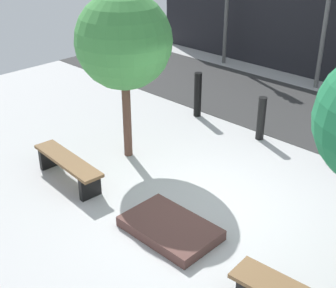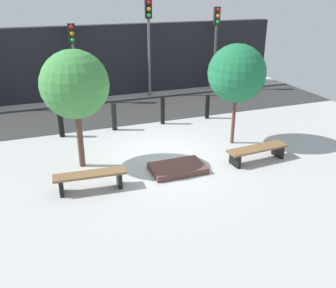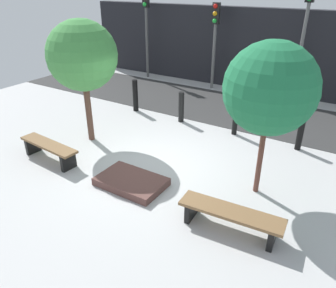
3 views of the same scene
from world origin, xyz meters
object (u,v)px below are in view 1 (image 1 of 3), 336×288
at_px(bollard_far_left, 198,95).
at_px(planter_bed, 170,228).
at_px(tree_behind_left_bench, 124,42).
at_px(bench_left, 68,165).
at_px(bollard_left, 261,118).
at_px(traffic_light_mid_west, 328,3).

bearing_deg(bollard_far_left, planter_bed, -54.05).
bearing_deg(bollard_far_left, tree_behind_left_bench, -82.89).
distance_m(bench_left, bollard_far_left, 3.97).
relative_size(planter_bed, bollard_left, 1.53).
relative_size(tree_behind_left_bench, traffic_light_mid_west, 0.98).
bearing_deg(bollard_far_left, bollard_left, 0.00).
height_order(bench_left, bollard_left, bollard_left).
bearing_deg(bollard_far_left, traffic_light_mid_west, 74.31).
height_order(bollard_far_left, bollard_left, bollard_far_left).
bearing_deg(traffic_light_mid_west, planter_bed, -77.75).
relative_size(bollard_far_left, traffic_light_mid_west, 0.33).
relative_size(bench_left, tree_behind_left_bench, 0.56).
distance_m(bench_left, traffic_light_mid_west, 8.06).
bearing_deg(bench_left, planter_bed, 8.88).
height_order(bollard_left, traffic_light_mid_west, traffic_light_mid_west).
bearing_deg(traffic_light_mid_west, bollard_left, -79.08).
distance_m(bench_left, bollard_left, 4.23).
bearing_deg(traffic_light_mid_west, bench_left, -95.61).
bearing_deg(planter_bed, bench_left, -175.26).
distance_m(planter_bed, bollard_left, 3.88).
xyz_separation_m(tree_behind_left_bench, traffic_light_mid_west, (0.76, 6.33, -0.04)).
xyz_separation_m(bollard_far_left, traffic_light_mid_west, (1.08, 3.83, 1.76)).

